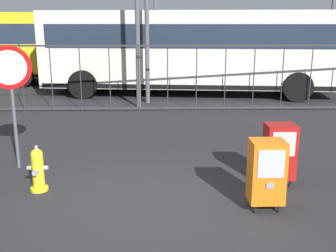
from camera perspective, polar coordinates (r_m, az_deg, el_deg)
The scene contains 8 objects.
ground_plane at distance 6.07m, azimuth -2.58°, elevation -11.14°, with size 60.00×60.00×0.00m, color #262628.
fire_hydrant at distance 6.77m, azimuth -17.83°, elevation -5.86°, with size 0.33×0.31×0.75m.
newspaper_box_primary at distance 6.87m, azimuth 15.40°, elevation -3.44°, with size 0.48×0.42×1.02m.
newspaper_box_secondary at distance 5.93m, azimuth 13.68°, elevation -6.21°, with size 0.48×0.42×1.02m.
stop_sign at distance 7.66m, azimuth -21.25°, elevation 5.82°, with size 0.71×0.31×2.23m.
fence_barrier at distance 12.09m, azimuth -2.10°, elevation 6.80°, with size 18.03×0.04×2.00m.
bus_near at distance 15.06m, azimuth 3.06°, elevation 10.94°, with size 10.70×3.64×3.00m.
bus_far at distance 18.65m, azimuth -8.29°, elevation 11.48°, with size 10.74×3.85×3.00m.
Camera 1 is at (0.12, -5.48, 2.62)m, focal length 43.35 mm.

